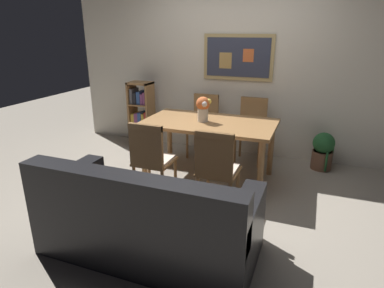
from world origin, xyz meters
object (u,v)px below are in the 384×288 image
object	(u,v)px
dining_chair_far_left	(204,120)
dining_chair_far_right	(252,125)
flower_vase	(203,107)
bookshelf	(142,117)
dining_chair_near_right	(217,165)
dining_chair_near_left	(151,155)
leather_couch	(146,221)
dining_table	(209,129)
potted_ivy	(323,151)

from	to	relation	value
dining_chair_far_left	dining_chair_far_right	bearing A→B (deg)	0.39
dining_chair_far_left	flower_vase	xyz separation A→B (m)	(0.27, -0.81, 0.39)
bookshelf	dining_chair_near_right	bearing A→B (deg)	-42.41
dining_chair_near_left	leather_couch	distance (m)	0.96
dining_chair_near_left	flower_vase	bearing A→B (deg)	67.79
dining_chair_far_right	dining_chair_near_left	bearing A→B (deg)	-115.81
leather_couch	bookshelf	xyz separation A→B (m)	(-1.40, 2.44, 0.18)
dining_chair_near_right	dining_chair_far_left	distance (m)	1.73
dining_table	flower_vase	size ratio (longest dim) A/B	5.26
potted_ivy	leather_couch	bearing A→B (deg)	-118.87
flower_vase	dining_chair_far_right	bearing A→B (deg)	60.92
dining_chair_far_right	leather_couch	world-z (taller)	dining_chair_far_right
dining_chair_far_right	dining_chair_far_left	size ratio (longest dim) A/B	1.00
dining_table	dining_chair_near_right	xyz separation A→B (m)	(0.34, -0.80, -0.12)
dining_chair_far_right	dining_chair_near_right	bearing A→B (deg)	-91.11
dining_table	dining_chair_near_left	world-z (taller)	dining_chair_near_left
dining_chair_near_right	flower_vase	bearing A→B (deg)	118.16
dining_chair_near_left	bookshelf	distance (m)	1.88
dining_table	bookshelf	bearing A→B (deg)	150.47
flower_vase	dining_table	bearing A→B (deg)	12.80
dining_table	dining_chair_far_right	xyz separation A→B (m)	(0.38, 0.79, -0.12)
dining_chair_near_right	leather_couch	distance (m)	0.94
bookshelf	potted_ivy	world-z (taller)	bookshelf
dining_table	dining_chair_near_left	bearing A→B (deg)	-116.27
potted_ivy	dining_chair_near_left	bearing A→B (deg)	-137.16
dining_chair_near_right	dining_table	bearing A→B (deg)	113.29
dining_chair_far_right	dining_chair_near_left	size ratio (longest dim) A/B	1.00
flower_vase	dining_chair_near_left	bearing A→B (deg)	-112.21
dining_chair_near_right	leather_couch	bearing A→B (deg)	-112.55
dining_chair_far_right	flower_vase	distance (m)	1.01
dining_chair_near_right	bookshelf	world-z (taller)	bookshelf
potted_ivy	flower_vase	bearing A→B (deg)	-149.49
dining_chair_near_left	flower_vase	size ratio (longest dim) A/B	2.99
leather_couch	bookshelf	size ratio (longest dim) A/B	1.72
dining_chair_near_left	bookshelf	bearing A→B (deg)	122.36
dining_chair_far_right	leather_couch	distance (m)	2.48
leather_couch	bookshelf	distance (m)	2.81
potted_ivy	dining_chair_far_right	bearing A→B (deg)	-178.01
dining_chair_near_right	dining_chair_far_left	world-z (taller)	same
dining_table	flower_vase	distance (m)	0.28
leather_couch	potted_ivy	bearing A→B (deg)	61.13
dining_chair_near_left	potted_ivy	xyz separation A→B (m)	(1.75, 1.62, -0.28)
dining_chair_near_left	leather_couch	world-z (taller)	dining_chair_near_left
dining_table	bookshelf	distance (m)	1.62
dining_chair_far_right	dining_chair_near_left	world-z (taller)	same
dining_chair_near_right	potted_ivy	distance (m)	1.94
dining_chair_near_left	potted_ivy	world-z (taller)	dining_chair_near_left
dining_chair_far_right	potted_ivy	bearing A→B (deg)	1.99
dining_chair_near_left	dining_chair_far_left	xyz separation A→B (m)	(0.05, 1.58, 0.00)
dining_chair_near_right	leather_couch	world-z (taller)	dining_chair_near_right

